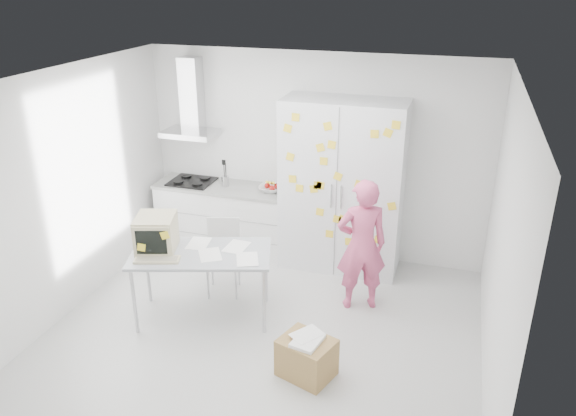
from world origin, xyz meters
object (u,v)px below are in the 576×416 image
(person, at_px, (362,245))
(chair, at_px, (223,251))
(desk, at_px, (172,242))
(cardboard_box, at_px, (307,357))

(person, distance_m, chair, 1.65)
(chair, bearing_deg, person, -11.63)
(desk, relative_size, chair, 1.82)
(person, height_order, desk, person)
(chair, xyz_separation_m, cardboard_box, (1.38, -1.23, -0.31))
(cardboard_box, bearing_deg, person, 79.53)
(desk, bearing_deg, chair, 49.19)
(chair, height_order, cardboard_box, chair)
(desk, xyz_separation_m, cardboard_box, (1.67, -0.57, -0.70))
(cardboard_box, bearing_deg, desk, 161.15)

